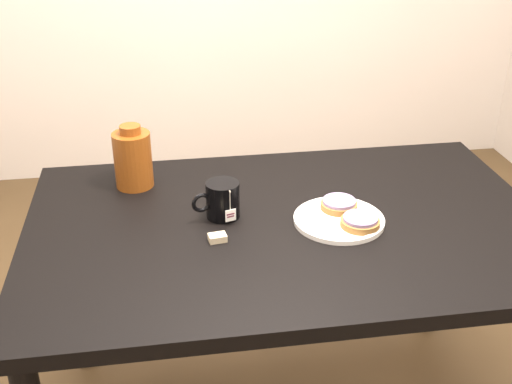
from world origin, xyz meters
TOP-DOWN VIEW (x-y plane):
  - table at (0.00, 0.00)m, footprint 1.40×0.90m
  - plate at (0.13, -0.03)m, footprint 0.24×0.24m
  - bagel_back at (0.15, 0.02)m, footprint 0.10×0.10m
  - bagel_front at (0.18, -0.08)m, footprint 0.13×0.13m
  - mug at (-0.17, 0.05)m, footprint 0.14×0.11m
  - teabag_pouch at (-0.20, -0.07)m, footprint 0.05×0.04m
  - bagel_package at (-0.41, 0.28)m, footprint 0.14×0.14m

SIDE VIEW (x-z plane):
  - table at x=0.00m, z-range 0.29..1.04m
  - teabag_pouch at x=-0.20m, z-range 0.75..0.77m
  - plate at x=0.13m, z-range 0.75..0.77m
  - bagel_front at x=0.18m, z-range 0.76..0.79m
  - bagel_back at x=0.15m, z-range 0.76..0.79m
  - mug at x=-0.17m, z-range 0.75..0.85m
  - bagel_package at x=-0.41m, z-range 0.74..0.93m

